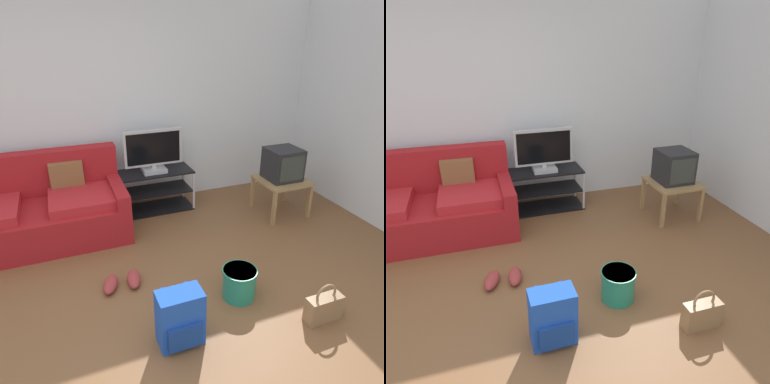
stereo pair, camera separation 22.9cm
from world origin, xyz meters
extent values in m
cube|color=brown|center=(0.00, 0.00, -0.01)|extent=(9.00, 9.80, 0.02)
cube|color=silver|center=(0.00, 2.45, 1.35)|extent=(9.00, 0.10, 2.70)
cube|color=maroon|center=(-0.66, 1.82, 0.20)|extent=(1.88, 0.93, 0.40)
cube|color=maroon|center=(-0.66, 2.18, 0.64)|extent=(1.88, 0.20, 0.50)
cube|color=maroon|center=(0.20, 1.82, 0.48)|extent=(0.14, 0.93, 0.16)
cube|color=#AF2026|center=(-0.15, 1.76, 0.45)|extent=(0.75, 0.65, 0.10)
cube|color=brown|center=(-0.30, 2.06, 0.60)|extent=(0.36, 0.13, 0.36)
cube|color=black|center=(0.72, 2.09, 0.51)|extent=(0.94, 0.42, 0.02)
cube|color=black|center=(0.72, 2.09, 0.26)|extent=(0.91, 0.40, 0.02)
cube|color=black|center=(0.72, 2.09, 0.01)|extent=(0.94, 0.42, 0.02)
cylinder|color=#B7B7BC|center=(0.26, 1.90, 0.26)|extent=(0.03, 0.03, 0.52)
cylinder|color=#B7B7BC|center=(1.17, 1.90, 0.26)|extent=(0.03, 0.03, 0.52)
cylinder|color=#B7B7BC|center=(0.26, 2.29, 0.26)|extent=(0.03, 0.03, 0.52)
cylinder|color=#B7B7BC|center=(1.17, 2.29, 0.26)|extent=(0.03, 0.03, 0.52)
cube|color=#B2B2B7|center=(0.72, 2.07, 0.54)|extent=(0.29, 0.22, 0.05)
cube|color=#B2B2B7|center=(0.72, 2.07, 0.59)|extent=(0.05, 0.04, 0.04)
cube|color=#B2B2B7|center=(0.72, 2.07, 0.83)|extent=(0.71, 0.04, 0.44)
cube|color=black|center=(0.72, 2.05, 0.83)|extent=(0.65, 0.01, 0.38)
cube|color=#9E7A4C|center=(2.15, 1.43, 0.44)|extent=(0.56, 0.56, 0.03)
cube|color=#9E7A4C|center=(1.90, 1.18, 0.21)|extent=(0.04, 0.04, 0.42)
cube|color=#9E7A4C|center=(2.40, 1.18, 0.21)|extent=(0.04, 0.04, 0.42)
cube|color=#9E7A4C|center=(1.90, 1.68, 0.21)|extent=(0.04, 0.04, 0.42)
cube|color=#9E7A4C|center=(2.40, 1.68, 0.21)|extent=(0.04, 0.04, 0.42)
cube|color=#232326|center=(2.15, 1.45, 0.64)|extent=(0.39, 0.37, 0.38)
cube|color=#333833|center=(2.15, 1.26, 0.64)|extent=(0.32, 0.01, 0.30)
cube|color=blue|center=(0.30, -0.06, 0.22)|extent=(0.33, 0.19, 0.44)
cube|color=navy|center=(0.30, -0.17, 0.14)|extent=(0.25, 0.04, 0.19)
cylinder|color=navy|center=(0.21, 0.06, 0.24)|extent=(0.04, 0.04, 0.35)
cylinder|color=navy|center=(0.39, 0.06, 0.24)|extent=(0.04, 0.04, 0.35)
cube|color=olive|center=(1.42, -0.26, 0.11)|extent=(0.30, 0.11, 0.22)
torus|color=olive|center=(1.42, -0.26, 0.25)|extent=(0.19, 0.02, 0.19)
cylinder|color=#238466|center=(0.93, 0.22, 0.14)|extent=(0.28, 0.28, 0.27)
cylinder|color=#238466|center=(0.93, 0.22, 0.26)|extent=(0.30, 0.30, 0.02)
ellipsoid|color=#993333|center=(-0.08, 0.72, 0.04)|extent=(0.20, 0.29, 0.09)
ellipsoid|color=#993333|center=(0.12, 0.72, 0.04)|extent=(0.16, 0.28, 0.09)
camera|label=1|loc=(-0.32, -1.88, 2.08)|focal=32.91mm
camera|label=2|loc=(-0.10, -1.95, 2.08)|focal=32.91mm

